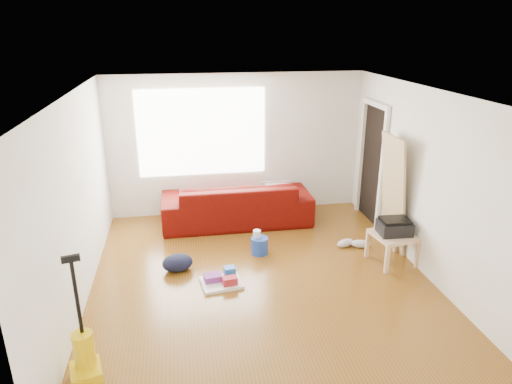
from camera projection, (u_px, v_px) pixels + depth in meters
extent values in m
cube|color=brown|center=(261.00, 279.00, 6.21)|extent=(4.50, 5.00, 0.01)
cube|color=silver|center=(262.00, 93.00, 5.35)|extent=(4.50, 5.00, 0.01)
cube|color=beige|center=(236.00, 145.00, 8.09)|extent=(4.50, 0.01, 2.50)
cube|color=beige|center=(321.00, 305.00, 3.47)|extent=(4.50, 0.01, 2.50)
cube|color=beige|center=(76.00, 204.00, 5.42)|extent=(0.01, 5.00, 2.50)
cube|color=beige|center=(426.00, 183.00, 6.14)|extent=(0.01, 5.00, 2.50)
cube|color=white|center=(202.00, 133.00, 7.89)|extent=(2.20, 0.01, 1.50)
cube|color=white|center=(382.00, 173.00, 7.37)|extent=(0.06, 0.08, 2.00)
cube|color=white|center=(361.00, 158.00, 8.20)|extent=(0.06, 0.08, 2.00)
cube|color=white|center=(376.00, 104.00, 7.43)|extent=(0.06, 0.98, 0.08)
cube|color=black|center=(373.00, 165.00, 7.79)|extent=(0.01, 0.86, 1.98)
imported|color=#3D0401|center=(237.00, 222.00, 8.00)|extent=(2.54, 0.99, 0.74)
cube|color=black|center=(276.00, 212.00, 8.36)|extent=(0.85, 0.59, 0.03)
cube|color=black|center=(276.00, 199.00, 8.28)|extent=(0.85, 0.59, 0.03)
cylinder|color=black|center=(256.00, 210.00, 8.16)|extent=(0.03, 0.03, 0.29)
cylinder|color=black|center=(257.00, 202.00, 8.52)|extent=(0.03, 0.03, 0.29)
cylinder|color=black|center=(296.00, 210.00, 8.13)|extent=(0.03, 0.03, 0.29)
cylinder|color=black|center=(295.00, 203.00, 8.49)|extent=(0.03, 0.03, 0.29)
imported|color=black|center=(276.00, 190.00, 8.22)|extent=(0.55, 0.07, 0.32)
cube|color=tan|center=(394.00, 235.00, 6.51)|extent=(0.63, 0.63, 0.05)
cube|color=tan|center=(387.00, 260.00, 6.29)|extent=(0.05, 0.05, 0.40)
cube|color=tan|center=(367.00, 245.00, 6.74)|extent=(0.05, 0.05, 0.40)
cube|color=tan|center=(418.00, 255.00, 6.44)|extent=(0.05, 0.05, 0.40)
cube|color=tan|center=(396.00, 240.00, 6.89)|extent=(0.05, 0.05, 0.40)
cube|color=black|center=(394.00, 228.00, 6.47)|extent=(0.46, 0.36, 0.19)
cube|color=black|center=(395.00, 220.00, 6.43)|extent=(0.41, 0.31, 0.04)
cylinder|color=#1D3FA4|center=(259.00, 253.00, 6.91)|extent=(0.27, 0.27, 0.26)
cylinder|color=silver|center=(257.00, 241.00, 6.88)|extent=(0.12, 0.12, 0.11)
cube|color=white|center=(221.00, 283.00, 6.08)|extent=(0.58, 0.49, 0.04)
cube|color=#A42029|center=(230.00, 281.00, 5.99)|extent=(0.20, 0.15, 0.11)
cube|color=#732A84|center=(213.00, 277.00, 6.09)|extent=(0.25, 0.20, 0.08)
cube|color=blue|center=(230.00, 272.00, 6.16)|extent=(0.16, 0.14, 0.15)
ellipsoid|color=black|center=(178.00, 270.00, 6.43)|extent=(0.49, 0.42, 0.24)
ellipsoid|color=silver|center=(345.00, 243.00, 7.10)|extent=(0.33, 0.23, 0.12)
ellipsoid|color=silver|center=(361.00, 244.00, 7.07)|extent=(0.33, 0.20, 0.12)
cube|color=#DFB306|center=(87.00, 375.00, 4.38)|extent=(0.35, 0.38, 0.18)
cylinder|color=#DFB306|center=(84.00, 349.00, 4.33)|extent=(0.20, 0.20, 0.35)
cylinder|color=black|center=(77.00, 298.00, 4.17)|extent=(0.04, 0.04, 0.75)
cube|color=black|center=(71.00, 259.00, 4.03)|extent=(0.16, 0.08, 0.06)
cube|color=tan|center=(388.00, 246.00, 7.14)|extent=(0.22, 0.71, 1.76)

